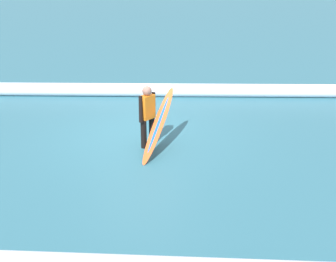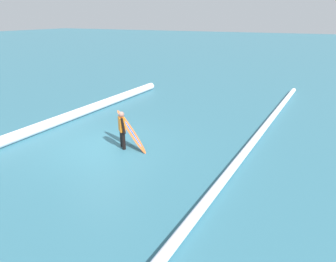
{
  "view_description": "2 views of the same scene",
  "coord_description": "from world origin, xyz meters",
  "views": [
    {
      "loc": [
        -0.56,
        9.11,
        3.67
      ],
      "look_at": [
        -0.73,
        1.85,
        0.78
      ],
      "focal_mm": 40.61,
      "sensor_mm": 36.0,
      "label": 1
    },
    {
      "loc": [
        8.14,
        6.86,
        4.73
      ],
      "look_at": [
        -0.84,
        2.46,
        0.78
      ],
      "focal_mm": 31.12,
      "sensor_mm": 36.0,
      "label": 2
    }
  ],
  "objects": [
    {
      "name": "surfboard",
      "position": [
        -0.53,
        1.04,
        0.63
      ],
      "size": [
        0.91,
        1.75,
        1.29
      ],
      "color": "#E55926",
      "rests_on": "ground_plane"
    },
    {
      "name": "ground_plane",
      "position": [
        0.0,
        0.0,
        0.0
      ],
      "size": [
        180.39,
        180.39,
        0.0
      ],
      "primitive_type": "plane",
      "color": "#31697C"
    },
    {
      "name": "wave_crest_foreground",
      "position": [
        0.66,
        -3.41,
        0.22
      ],
      "size": [
        19.87,
        1.32,
        0.44
      ],
      "primitive_type": "cylinder",
      "rotation": [
        0.0,
        1.57,
        -0.04
      ],
      "color": "white",
      "rests_on": "ground_plane"
    },
    {
      "name": "wave_crest_midground",
      "position": [
        -0.05,
        5.05,
        0.13
      ],
      "size": [
        25.34,
        2.19,
        0.27
      ],
      "primitive_type": "cylinder",
      "rotation": [
        0.0,
        1.57,
        -0.08
      ],
      "color": "white",
      "rests_on": "ground_plane"
    },
    {
      "name": "surfer",
      "position": [
        -0.28,
        0.81,
        0.82
      ],
      "size": [
        0.38,
        0.47,
        1.46
      ],
      "rotation": [
        0.0,
        0.0,
        0.84
      ],
      "color": "black",
      "rests_on": "ground_plane"
    }
  ]
}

